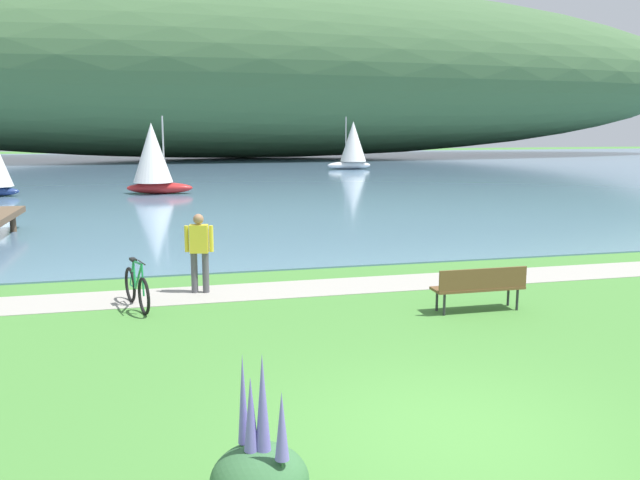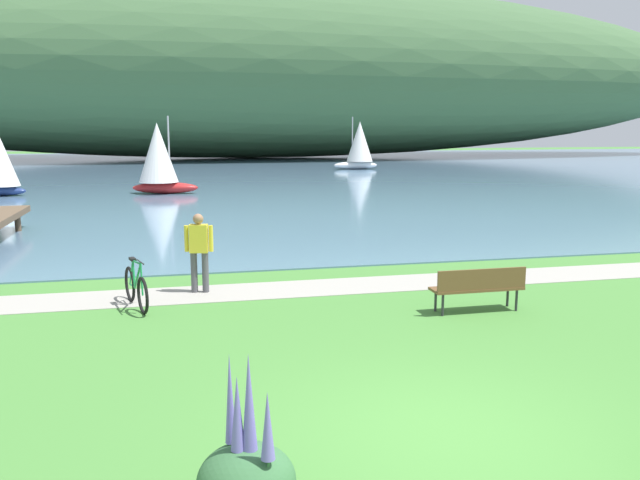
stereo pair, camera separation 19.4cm
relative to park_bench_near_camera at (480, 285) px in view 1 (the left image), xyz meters
The scene contains 10 objects.
ground_plane 5.32m from the park_bench_near_camera, 120.82° to the right, with size 200.00×200.00×0.00m, color #478438.
bay_water 44.58m from the park_bench_near_camera, 93.49° to the left, with size 180.00×80.00×0.04m, color #5B7F9E.
distant_hillside 66.71m from the park_bench_near_camera, 86.45° to the left, with size 119.60×28.00×19.78m, color #42663D.
shoreline_path 3.77m from the park_bench_near_camera, 136.56° to the left, with size 60.00×1.50×0.01m, color #A39E93.
park_bench_near_camera is the anchor object (origin of this frame).
bicycle_leaning_near_bench 6.65m from the park_bench_near_camera, 164.18° to the left, with size 0.54×1.72×1.01m.
person_at_shoreline 5.82m from the park_bench_near_camera, 151.94° to the left, with size 0.60×0.29×1.71m.
echium_bush_closest_to_camera 7.62m from the park_bench_near_camera, 131.98° to the right, with size 0.91×0.91×1.55m.
sailboat_mid_bay 43.57m from the park_bench_near_camera, 76.70° to the left, with size 3.76×2.31×4.37m.
sailboat_toward_hillside 25.43m from the park_bench_near_camera, 104.13° to the left, with size 3.59×2.42×4.08m.
Camera 1 is at (-3.15, -6.57, 3.50)m, focal length 36.72 mm.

